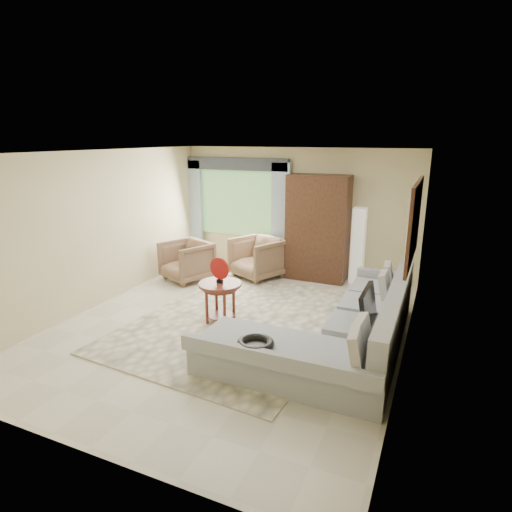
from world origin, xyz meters
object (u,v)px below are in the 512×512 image
at_px(sectional_sofa, 346,334).
at_px(tv_screen, 368,307).
at_px(floor_lamp, 358,246).
at_px(armchair_left, 187,261).
at_px(coffee_table, 220,302).
at_px(armchair_right, 257,258).
at_px(armoire, 318,228).
at_px(potted_plant, 206,255).

height_order(sectional_sofa, tv_screen, tv_screen).
bearing_deg(floor_lamp, armchair_left, -159.29).
xyz_separation_m(coffee_table, floor_lamp, (1.56, 2.76, 0.40)).
bearing_deg(armchair_left, floor_lamp, 44.49).
relative_size(sectional_sofa, floor_lamp, 2.31).
bearing_deg(armchair_right, sectional_sofa, -20.69).
bearing_deg(tv_screen, coffee_table, 174.32).
xyz_separation_m(sectional_sofa, tv_screen, (0.27, -0.03, 0.44)).
distance_m(tv_screen, armchair_left, 4.27).
bearing_deg(armchair_right, tv_screen, -17.93).
bearing_deg(sectional_sofa, tv_screen, -5.71).
bearing_deg(tv_screen, armchair_right, 136.34).
height_order(tv_screen, armoire, armoire).
bearing_deg(armoire, floor_lamp, 4.29).
distance_m(armchair_right, floor_lamp, 2.01).
relative_size(coffee_table, armchair_left, 0.76).
relative_size(sectional_sofa, armchair_right, 3.79).
height_order(coffee_table, potted_plant, coffee_table).
relative_size(sectional_sofa, tv_screen, 4.68).
xyz_separation_m(armchair_left, armoire, (2.37, 1.14, 0.65)).
xyz_separation_m(sectional_sofa, armchair_left, (-3.60, 1.76, 0.11)).
distance_m(coffee_table, floor_lamp, 3.19).
distance_m(coffee_table, armchair_left, 2.24).
bearing_deg(tv_screen, armoire, 117.16).
distance_m(sectional_sofa, potted_plant, 4.67).
relative_size(armchair_left, potted_plant, 1.82).
relative_size(sectional_sofa, armchair_left, 3.97).
bearing_deg(coffee_table, armchair_left, 135.88).
bearing_deg(tv_screen, floor_lamp, 103.20).
distance_m(armchair_right, armoire, 1.36).
height_order(armchair_left, armoire, armoire).
distance_m(sectional_sofa, armoire, 3.24).
bearing_deg(armchair_right, potted_plant, -167.00).
distance_m(potted_plant, armoire, 2.64).
height_order(coffee_table, armchair_left, armchair_left).
distance_m(coffee_table, armoire, 2.89).
relative_size(potted_plant, armoire, 0.23).
bearing_deg(armchair_left, potted_plant, 121.87).
bearing_deg(armchair_left, sectional_sofa, -2.26).
bearing_deg(armoire, potted_plant, -177.65).
relative_size(armchair_left, armoire, 0.41).
bearing_deg(floor_lamp, armchair_right, -166.09).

